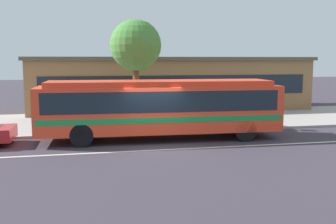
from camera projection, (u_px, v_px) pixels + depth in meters
name	position (u px, v px, depth m)	size (l,w,h in m)	color
ground_plane	(154.00, 146.00, 16.81)	(120.00, 120.00, 0.00)	#3A333D
sidewalk_slab	(135.00, 121.00, 23.32)	(60.00, 8.00, 0.12)	#A39B95
lane_stripe_center	(157.00, 150.00, 16.04)	(56.00, 0.16, 0.01)	silver
transit_bus	(160.00, 105.00, 18.03)	(11.12, 2.93, 2.74)	red
pedestrian_waiting_near_sign	(190.00, 108.00, 21.33)	(0.39, 0.39, 1.63)	#2E2E43
pedestrian_walking_along_curb	(130.00, 110.00, 20.05)	(0.35, 0.35, 1.68)	#6D6254
pedestrian_standing_by_tree	(117.00, 112.00, 19.55)	(0.45, 0.45, 1.69)	#6D5960
bus_stop_sign	(249.00, 98.00, 20.73)	(0.08, 0.44, 2.38)	gray
street_tree_near_stop	(136.00, 46.00, 21.19)	(2.79, 2.79, 5.74)	brown
station_building	(170.00, 83.00, 28.89)	(20.03, 6.48, 3.88)	olive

